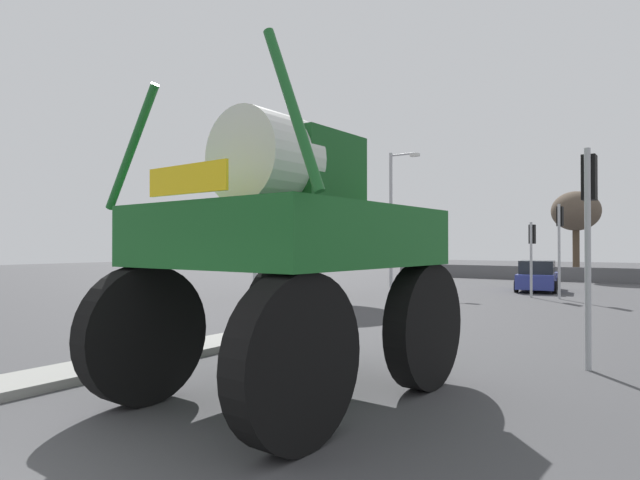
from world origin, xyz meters
The scene contains 12 objects.
ground_plane centered at (0.00, 18.00, 0.00)m, with size 120.00×120.00×0.00m, color #424244.
median_island centered at (-3.70, 5.03, 0.07)m, with size 1.19×8.98×0.15m, color gray.
oversize_sprayer centered at (0.07, 4.82, 2.22)m, with size 4.06×5.28×4.71m.
sedan_ahead centered at (-1.23, 26.33, 0.71)m, with size 2.34×4.30×1.52m.
traffic_signal_near_left centered at (-4.66, 9.40, 2.65)m, with size 0.24×0.54×3.63m.
traffic_signal_near_right centered at (3.49, 9.39, 2.96)m, with size 0.24×0.54×4.06m.
traffic_signal_far_left centered at (0.47, 22.82, 2.94)m, with size 0.24×0.55×4.03m.
traffic_signal_far_right centered at (-0.66, 22.83, 2.39)m, with size 0.24×0.55×3.29m.
streetlight_far_left centered at (-8.22, 24.30, 4.10)m, with size 1.77×0.24×7.34m.
bare_tree_left centered at (-8.35, 17.24, 5.33)m, with size 4.26×4.26×7.15m.
bare_tree_far_center centered at (-1.09, 36.41, 4.46)m, with size 3.04×3.04×5.83m.
roadside_barrier centered at (0.00, 34.80, 0.45)m, with size 25.94×0.24×0.90m, color #59595B.
Camera 1 is at (5.02, -1.44, 2.28)m, focal length 29.56 mm.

